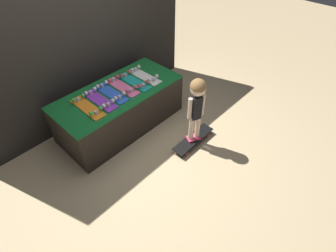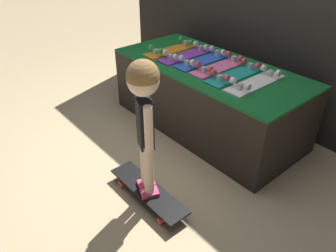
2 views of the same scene
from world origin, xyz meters
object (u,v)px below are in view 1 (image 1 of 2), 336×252
(skateboard_blue_on_rack, at_px, (111,93))
(skateboard_teal_on_rack, at_px, (134,81))
(skateboard_orange_on_rack, at_px, (87,107))
(skateboard_pink_on_rack, at_px, (122,86))
(skateboard_white_on_rack, at_px, (144,76))
(skateboard_on_floor, at_px, (193,139))
(skateboard_purple_on_rack, at_px, (100,100))
(child, at_px, (197,100))

(skateboard_blue_on_rack, height_order, skateboard_teal_on_rack, same)
(skateboard_orange_on_rack, distance_m, skateboard_pink_on_rack, 0.62)
(skateboard_orange_on_rack, relative_size, skateboard_teal_on_rack, 1.00)
(skateboard_teal_on_rack, bearing_deg, skateboard_white_on_rack, 0.70)
(skateboard_blue_on_rack, bearing_deg, skateboard_on_floor, -63.10)
(skateboard_purple_on_rack, bearing_deg, skateboard_blue_on_rack, 5.30)
(skateboard_white_on_rack, relative_size, child, 0.60)
(skateboard_purple_on_rack, xyz_separation_m, skateboard_white_on_rack, (0.83, -0.00, 0.00))
(skateboard_blue_on_rack, distance_m, child, 1.23)
(skateboard_orange_on_rack, height_order, skateboard_teal_on_rack, same)
(skateboard_white_on_rack, height_order, child, child)
(skateboard_orange_on_rack, xyz_separation_m, skateboard_on_floor, (0.97, -1.06, -0.60))
(skateboard_purple_on_rack, xyz_separation_m, skateboard_teal_on_rack, (0.62, -0.00, 0.00))
(skateboard_teal_on_rack, bearing_deg, skateboard_purple_on_rack, 179.64)
(skateboard_purple_on_rack, bearing_deg, skateboard_teal_on_rack, -0.36)
(skateboard_purple_on_rack, height_order, child, child)
(skateboard_pink_on_rack, bearing_deg, child, -72.44)
(skateboard_purple_on_rack, relative_size, skateboard_teal_on_rack, 1.00)
(skateboard_on_floor, bearing_deg, skateboard_orange_on_rack, 132.44)
(skateboard_orange_on_rack, xyz_separation_m, skateboard_pink_on_rack, (0.62, 0.04, 0.00))
(skateboard_teal_on_rack, relative_size, skateboard_white_on_rack, 1.00)
(skateboard_orange_on_rack, relative_size, skateboard_blue_on_rack, 1.00)
(skateboard_pink_on_rack, distance_m, child, 1.16)
(skateboard_white_on_rack, xyz_separation_m, skateboard_on_floor, (-0.07, -1.07, -0.60))
(skateboard_blue_on_rack, bearing_deg, skateboard_purple_on_rack, -174.70)
(skateboard_blue_on_rack, height_order, child, child)
(skateboard_purple_on_rack, relative_size, child, 0.60)
(skateboard_purple_on_rack, xyz_separation_m, skateboard_on_floor, (0.76, -1.07, -0.60))
(skateboard_purple_on_rack, relative_size, skateboard_blue_on_rack, 1.00)
(skateboard_blue_on_rack, xyz_separation_m, skateboard_on_floor, (0.55, -1.09, -0.60))
(skateboard_blue_on_rack, distance_m, skateboard_teal_on_rack, 0.42)
(skateboard_purple_on_rack, bearing_deg, skateboard_white_on_rack, -0.10)
(skateboard_white_on_rack, bearing_deg, skateboard_blue_on_rack, 178.10)
(skateboard_blue_on_rack, relative_size, skateboard_on_floor, 0.82)
(skateboard_blue_on_rack, height_order, skateboard_on_floor, skateboard_blue_on_rack)
(skateboard_orange_on_rack, xyz_separation_m, child, (0.97, -1.06, 0.13))
(skateboard_orange_on_rack, bearing_deg, skateboard_purple_on_rack, 3.64)
(skateboard_teal_on_rack, bearing_deg, skateboard_pink_on_rack, 172.82)
(skateboard_teal_on_rack, height_order, skateboard_on_floor, skateboard_teal_on_rack)
(skateboard_on_floor, bearing_deg, skateboard_teal_on_rack, 97.42)
(skateboard_blue_on_rack, bearing_deg, child, -63.10)
(skateboard_pink_on_rack, distance_m, skateboard_white_on_rack, 0.42)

